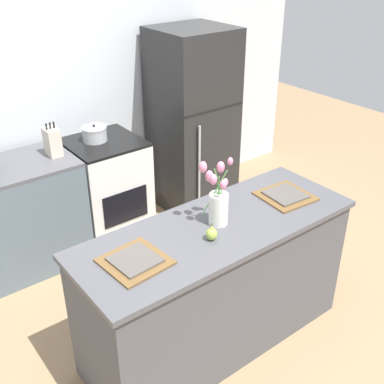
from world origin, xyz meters
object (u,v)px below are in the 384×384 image
Objects in this scene: stove_range at (108,188)px; flower_vase at (218,201)px; plate_setting_left at (135,261)px; pear_figurine at (212,233)px; cooking_pot at (95,134)px; knife_block at (53,142)px; refrigerator at (193,121)px; plate_setting_right at (285,196)px.

stove_range is 2.18× the size of flower_vase.
pear_figurine is at bearing -10.32° from plate_setting_left.
cooking_pot is (0.04, 1.63, -0.10)m from flower_vase.
stove_range is at bearing 82.48° from pear_figurine.
flower_vase reaches higher than knife_block.
cooking_pot is (-1.00, 0.05, 0.10)m from refrigerator.
plate_setting_left is at bearing 169.68° from pear_figurine.
flower_vase is (-1.03, -1.58, 0.20)m from refrigerator.
refrigerator is 15.99× the size of pear_figurine.
flower_vase reaches higher than stove_range.
refrigerator is at bearing 73.74° from plate_setting_right.
knife_block is at bearing 81.41° from plate_setting_left.
refrigerator is at bearing 56.74° from flower_vase.
refrigerator reaches higher than stove_range.
plate_setting_right is at bearing -59.90° from knife_block.
flower_vase is 3.85× the size of pear_figurine.
cooking_pot is (0.18, 1.74, 0.01)m from pear_figurine.
flower_vase is at bearing -91.31° from cooking_pot.
flower_vase is at bearing -123.26° from refrigerator.
cooking_pot is 0.77× the size of knife_block.
plate_setting_left is 1.27× the size of knife_block.
knife_block is (-0.36, 1.56, -0.05)m from flower_vase.
flower_vase is 1.21× the size of plate_setting_left.
knife_block is (-0.22, 1.67, 0.06)m from pear_figurine.
knife_block is (-0.39, -0.07, 0.05)m from cooking_pot.
pear_figurine is (-1.17, -1.69, 0.09)m from refrigerator.
stove_range is 0.52m from cooking_pot.
cooking_pot is 0.40m from knife_block.
knife_block is (-1.39, -0.02, 0.15)m from refrigerator.
knife_block reaches higher than stove_range.
refrigerator is at bearing 0.66° from knife_block.
plate_setting_right is 1.64× the size of cooking_pot.
flower_vase reaches higher than plate_setting_right.
pear_figurine is 1.69m from knife_block.
cooking_pot is at bearing 84.24° from pear_figurine.
flower_vase is 1.60m from knife_block.
cooking_pot reaches higher than stove_range.
plate_setting_right is (1.16, 0.00, 0.00)m from plate_setting_left.
pear_figurine is 0.32× the size of plate_setting_left.
plate_setting_right is 1.74m from cooking_pot.
cooking_pot is (0.63, 1.66, 0.04)m from plate_setting_left.
flower_vase is at bearing 2.83° from plate_setting_left.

